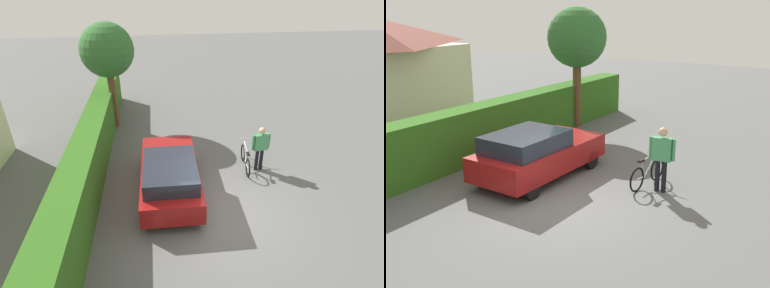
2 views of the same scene
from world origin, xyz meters
The scene contains 6 objects.
ground_plane centered at (0.00, 0.00, 0.00)m, with size 60.00×60.00×0.00m, color #595959.
hedge_row centered at (0.00, 4.25, 0.85)m, with size 20.48×0.90×1.69m, color #2D5F19.
parked_car_near centered at (1.20, 1.54, 0.74)m, with size 4.12×1.90×1.43m.
bicycle centered at (2.34, -1.33, 0.38)m, with size 1.72×0.50×0.97m.
person_rider centered at (2.17, -1.79, 1.03)m, with size 0.26×0.69×1.74m.
tree_kerbside centered at (6.66, 3.78, 3.49)m, with size 2.30×2.30×4.69m.
Camera 2 is at (-8.39, -6.10, 4.69)m, focal length 42.83 mm.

